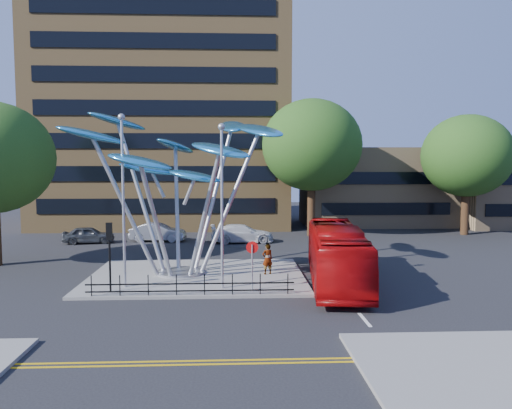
{
  "coord_description": "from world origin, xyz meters",
  "views": [
    {
      "loc": [
        1.09,
        -21.94,
        6.49
      ],
      "look_at": [
        2.26,
        4.0,
        4.32
      ],
      "focal_mm": 35.0,
      "sensor_mm": 36.0,
      "label": 1
    }
  ],
  "objects_px": {
    "red_bus": "(336,255)",
    "parked_car_mid": "(158,232)",
    "tree_far": "(467,156)",
    "parked_car_right": "(242,234)",
    "pedestrian": "(267,259)",
    "street_lamp_right": "(222,191)",
    "traffic_light_island": "(109,242)",
    "leaf_sculpture": "(178,156)",
    "street_lamp_left": "(123,185)",
    "no_entry_sign_island": "(252,257)",
    "parked_car_left": "(89,235)",
    "tree_right": "(312,145)"
  },
  "relations": [
    {
      "from": "leaf_sculpture",
      "to": "red_bus",
      "type": "distance_m",
      "value": 10.44
    },
    {
      "from": "parked_car_left",
      "to": "parked_car_right",
      "type": "relative_size",
      "value": 0.79
    },
    {
      "from": "tree_right",
      "to": "tree_far",
      "type": "bearing_deg",
      "value": 0.0
    },
    {
      "from": "street_lamp_right",
      "to": "red_bus",
      "type": "xyz_separation_m",
      "value": [
        6.1,
        1.28,
        -3.53
      ]
    },
    {
      "from": "pedestrian",
      "to": "parked_car_right",
      "type": "distance_m",
      "value": 12.38
    },
    {
      "from": "street_lamp_left",
      "to": "street_lamp_right",
      "type": "xyz_separation_m",
      "value": [
        5.0,
        -0.5,
        -0.26
      ]
    },
    {
      "from": "tree_far",
      "to": "parked_car_right",
      "type": "bearing_deg",
      "value": -169.81
    },
    {
      "from": "no_entry_sign_island",
      "to": "pedestrian",
      "type": "height_order",
      "value": "no_entry_sign_island"
    },
    {
      "from": "parked_car_right",
      "to": "parked_car_left",
      "type": "bearing_deg",
      "value": 85.17
    },
    {
      "from": "tree_far",
      "to": "parked_car_mid",
      "type": "bearing_deg",
      "value": -174.34
    },
    {
      "from": "tree_right",
      "to": "traffic_light_island",
      "type": "distance_m",
      "value": 24.06
    },
    {
      "from": "traffic_light_island",
      "to": "red_bus",
      "type": "bearing_deg",
      "value": 8.74
    },
    {
      "from": "red_bus",
      "to": "parked_car_mid",
      "type": "height_order",
      "value": "red_bus"
    },
    {
      "from": "traffic_light_island",
      "to": "no_entry_sign_island",
      "type": "bearing_deg",
      "value": 0.13
    },
    {
      "from": "traffic_light_island",
      "to": "parked_car_mid",
      "type": "bearing_deg",
      "value": 90.63
    },
    {
      "from": "tree_right",
      "to": "red_bus",
      "type": "height_order",
      "value": "tree_right"
    },
    {
      "from": "traffic_light_island",
      "to": "parked_car_right",
      "type": "relative_size",
      "value": 0.67
    },
    {
      "from": "street_lamp_left",
      "to": "traffic_light_island",
      "type": "distance_m",
      "value": 2.96
    },
    {
      "from": "traffic_light_island",
      "to": "parked_car_left",
      "type": "xyz_separation_m",
      "value": [
        -5.63,
        16.03,
        -1.93
      ]
    },
    {
      "from": "tree_far",
      "to": "no_entry_sign_island",
      "type": "distance_m",
      "value": 28.42
    },
    {
      "from": "leaf_sculpture",
      "to": "parked_car_left",
      "type": "relative_size",
      "value": 3.16
    },
    {
      "from": "tree_far",
      "to": "parked_car_mid",
      "type": "relative_size",
      "value": 2.37
    },
    {
      "from": "no_entry_sign_island",
      "to": "parked_car_left",
      "type": "bearing_deg",
      "value": 128.27
    },
    {
      "from": "parked_car_right",
      "to": "parked_car_mid",
      "type": "bearing_deg",
      "value": 78.23
    },
    {
      "from": "tree_far",
      "to": "leaf_sculpture",
      "type": "bearing_deg",
      "value": -147.52
    },
    {
      "from": "tree_right",
      "to": "no_entry_sign_island",
      "type": "distance_m",
      "value": 21.31
    },
    {
      "from": "leaf_sculpture",
      "to": "parked_car_left",
      "type": "height_order",
      "value": "leaf_sculpture"
    },
    {
      "from": "no_entry_sign_island",
      "to": "parked_car_left",
      "type": "relative_size",
      "value": 0.61
    },
    {
      "from": "leaf_sculpture",
      "to": "pedestrian",
      "type": "bearing_deg",
      "value": -7.08
    },
    {
      "from": "no_entry_sign_island",
      "to": "parked_car_left",
      "type": "distance_m",
      "value": 20.42
    },
    {
      "from": "street_lamp_right",
      "to": "parked_car_left",
      "type": "xyz_separation_m",
      "value": [
        -11.13,
        15.53,
        -4.41
      ]
    },
    {
      "from": "tree_right",
      "to": "street_lamp_left",
      "type": "xyz_separation_m",
      "value": [
        -12.5,
        -18.5,
        -2.68
      ]
    },
    {
      "from": "tree_far",
      "to": "street_lamp_left",
      "type": "xyz_separation_m",
      "value": [
        -26.5,
        -18.5,
        -1.75
      ]
    },
    {
      "from": "tree_far",
      "to": "no_entry_sign_island",
      "type": "xyz_separation_m",
      "value": [
        -20.0,
        -19.48,
        -5.29
      ]
    },
    {
      "from": "street_lamp_left",
      "to": "parked_car_right",
      "type": "xyz_separation_m",
      "value": [
        6.28,
        14.87,
        -4.62
      ]
    },
    {
      "from": "pedestrian",
      "to": "parked_car_left",
      "type": "xyz_separation_m",
      "value": [
        -13.63,
        12.47,
        -0.34
      ]
    },
    {
      "from": "street_lamp_left",
      "to": "traffic_light_island",
      "type": "bearing_deg",
      "value": -116.57
    },
    {
      "from": "tree_far",
      "to": "pedestrian",
      "type": "xyz_separation_m",
      "value": [
        -19.0,
        -15.95,
        -6.08
      ]
    },
    {
      "from": "pedestrian",
      "to": "tree_right",
      "type": "bearing_deg",
      "value": -129.54
    },
    {
      "from": "red_bus",
      "to": "parked_car_right",
      "type": "height_order",
      "value": "red_bus"
    },
    {
      "from": "leaf_sculpture",
      "to": "parked_car_right",
      "type": "xyz_separation_m",
      "value": [
        3.85,
        11.69,
        -6.13
      ]
    },
    {
      "from": "red_bus",
      "to": "parked_car_left",
      "type": "relative_size",
      "value": 2.79
    },
    {
      "from": "tree_far",
      "to": "parked_car_right",
      "type": "height_order",
      "value": "tree_far"
    },
    {
      "from": "leaf_sculpture",
      "to": "parked_car_mid",
      "type": "relative_size",
      "value": 2.79
    },
    {
      "from": "no_entry_sign_island",
      "to": "parked_car_left",
      "type": "xyz_separation_m",
      "value": [
        -12.63,
        16.01,
        -1.13
      ]
    },
    {
      "from": "no_entry_sign_island",
      "to": "tree_right",
      "type": "bearing_deg",
      "value": 72.88
    },
    {
      "from": "pedestrian",
      "to": "parked_car_right",
      "type": "xyz_separation_m",
      "value": [
        -1.22,
        12.32,
        -0.29
      ]
    },
    {
      "from": "no_entry_sign_island",
      "to": "street_lamp_left",
      "type": "bearing_deg",
      "value": 171.39
    },
    {
      "from": "street_lamp_right",
      "to": "parked_car_mid",
      "type": "xyz_separation_m",
      "value": [
        -5.68,
        16.3,
        -4.34
      ]
    },
    {
      "from": "traffic_light_island",
      "to": "parked_car_left",
      "type": "bearing_deg",
      "value": 109.36
    }
  ]
}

